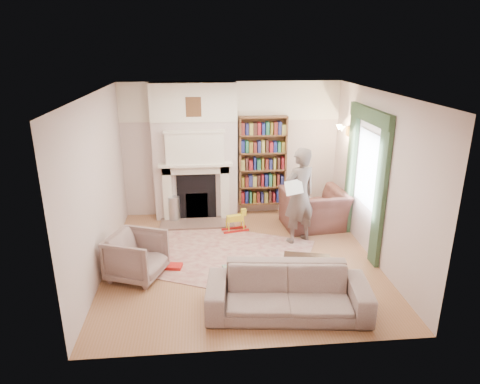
{
  "coord_description": "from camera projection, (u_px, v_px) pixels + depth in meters",
  "views": [
    {
      "loc": [
        -0.63,
        -6.49,
        3.49
      ],
      "look_at": [
        0.0,
        0.25,
        1.15
      ],
      "focal_mm": 32.0,
      "sensor_mm": 36.0,
      "label": 1
    }
  ],
  "objects": [
    {
      "name": "curtain_right",
      "position": [
        351.0,
        171.0,
        8.14
      ],
      "size": [
        0.07,
        0.32,
        2.4
      ],
      "primitive_type": "cube",
      "color": "#324C31",
      "rests_on": "floor"
    },
    {
      "name": "board_game",
      "position": [
        236.0,
        270.0,
        6.94
      ],
      "size": [
        0.46,
        0.46,
        0.03
      ],
      "primitive_type": "cube",
      "rotation": [
        0.0,
        0.0,
        0.21
      ],
      "color": "#D6DB4D",
      "rests_on": "rug"
    },
    {
      "name": "fireplace",
      "position": [
        195.0,
        153.0,
        8.71
      ],
      "size": [
        1.7,
        0.58,
        2.8
      ],
      "color": "beige",
      "rests_on": "floor"
    },
    {
      "name": "rug",
      "position": [
        224.0,
        256.0,
        7.45
      ],
      "size": [
        3.44,
        3.11,
        0.01
      ],
      "primitive_type": "cube",
      "rotation": [
        0.0,
        0.0,
        -0.42
      ],
      "color": "#C2AE92",
      "rests_on": "floor"
    },
    {
      "name": "armchair_left",
      "position": [
        137.0,
        256.0,
        6.67
      ],
      "size": [
        1.02,
        1.01,
        0.73
      ],
      "primitive_type": "imported",
      "rotation": [
        0.0,
        0.0,
        1.21
      ],
      "color": "gray",
      "rests_on": "floor"
    },
    {
      "name": "floor",
      "position": [
        241.0,
        260.0,
        7.31
      ],
      "size": [
        4.5,
        4.5,
        0.0
      ],
      "primitive_type": "plane",
      "color": "#92603A",
      "rests_on": "ground"
    },
    {
      "name": "coffee_table",
      "position": [
        306.0,
        273.0,
        6.47
      ],
      "size": [
        0.79,
        0.61,
        0.45
      ],
      "primitive_type": null,
      "rotation": [
        0.0,
        0.0,
        -0.25
      ],
      "color": "black",
      "rests_on": "floor"
    },
    {
      "name": "ceiling",
      "position": [
        242.0,
        93.0,
        6.39
      ],
      "size": [
        4.5,
        4.5,
        0.0
      ],
      "primitive_type": "plane",
      "rotation": [
        3.14,
        0.0,
        0.0
      ],
      "color": "white",
      "rests_on": "wall_back"
    },
    {
      "name": "wall_right",
      "position": [
        377.0,
        178.0,
        7.05
      ],
      "size": [
        0.0,
        4.5,
        4.5
      ],
      "primitive_type": "plane",
      "rotation": [
        1.57,
        0.0,
        -1.57
      ],
      "color": "beige",
      "rests_on": "floor"
    },
    {
      "name": "wall_sconce",
      "position": [
        338.0,
        131.0,
        8.27
      ],
      "size": [
        0.2,
        0.24,
        0.24
      ],
      "primitive_type": null,
      "color": "gold",
      "rests_on": "wall_right"
    },
    {
      "name": "sofa",
      "position": [
        288.0,
        292.0,
        5.79
      ],
      "size": [
        2.27,
        1.1,
        0.64
      ],
      "primitive_type": "imported",
      "rotation": [
        0.0,
        0.0,
        -0.11
      ],
      "color": "#9D9481",
      "rests_on": "floor"
    },
    {
      "name": "pelmet",
      "position": [
        370.0,
        115.0,
        7.1
      ],
      "size": [
        0.09,
        1.7,
        0.24
      ],
      "primitive_type": "cube",
      "color": "#324C31",
      "rests_on": "wall_right"
    },
    {
      "name": "comic_annuals",
      "position": [
        255.0,
        270.0,
        6.94
      ],
      "size": [
        0.85,
        0.65,
        0.02
      ],
      "color": "red",
      "rests_on": "rug"
    },
    {
      "name": "paraffin_heater",
      "position": [
        174.0,
        209.0,
        8.83
      ],
      "size": [
        0.25,
        0.25,
        0.55
      ],
      "primitive_type": "cylinder",
      "rotation": [
        0.0,
        0.0,
        -0.05
      ],
      "color": "#B5B9BE",
      "rests_on": "floor"
    },
    {
      "name": "armchair_reading",
      "position": [
        314.0,
        209.0,
        8.5
      ],
      "size": [
        1.29,
        1.16,
        0.77
      ],
      "primitive_type": "imported",
      "rotation": [
        0.0,
        0.0,
        3.25
      ],
      "color": "#462D25",
      "rests_on": "floor"
    },
    {
      "name": "window",
      "position": [
        367.0,
        169.0,
        7.4
      ],
      "size": [
        0.02,
        0.9,
        1.3
      ],
      "primitive_type": "cube",
      "color": "silver",
      "rests_on": "wall_right"
    },
    {
      "name": "wall_front",
      "position": [
        261.0,
        244.0,
        4.73
      ],
      "size": [
        4.5,
        0.0,
        4.5
      ],
      "primitive_type": "plane",
      "rotation": [
        -1.57,
        0.0,
        0.0
      ],
      "color": "beige",
      "rests_on": "floor"
    },
    {
      "name": "curtain_left",
      "position": [
        380.0,
        196.0,
        6.82
      ],
      "size": [
        0.07,
        0.32,
        2.4
      ],
      "primitive_type": "cube",
      "color": "#324C31",
      "rests_on": "floor"
    },
    {
      "name": "bookcase",
      "position": [
        262.0,
        161.0,
        8.97
      ],
      "size": [
        1.0,
        0.24,
        1.85
      ],
      "primitive_type": "cube",
      "color": "brown",
      "rests_on": "floor"
    },
    {
      "name": "game_box_lid",
      "position": [
        173.0,
        266.0,
        7.03
      ],
      "size": [
        0.34,
        0.26,
        0.05
      ],
      "primitive_type": "cube",
      "rotation": [
        0.0,
        0.0,
        -0.19
      ],
      "color": "red",
      "rests_on": "rug"
    },
    {
      "name": "newspaper",
      "position": [
        294.0,
        187.0,
        7.45
      ],
      "size": [
        0.38,
        0.25,
        0.25
      ],
      "primitive_type": "cube",
      "rotation": [
        -0.35,
        0.0,
        0.43
      ],
      "color": "white",
      "rests_on": "man_reading"
    },
    {
      "name": "rocking_horse",
      "position": [
        235.0,
        221.0,
        8.37
      ],
      "size": [
        0.55,
        0.31,
        0.45
      ],
      "primitive_type": null,
      "rotation": [
        0.0,
        0.0,
        0.22
      ],
      "color": "yellow",
      "rests_on": "rug"
    },
    {
      "name": "wall_left",
      "position": [
        98.0,
        186.0,
        6.65
      ],
      "size": [
        0.0,
        4.5,
        4.5
      ],
      "primitive_type": "plane",
      "rotation": [
        1.57,
        0.0,
        1.57
      ],
      "color": "beige",
      "rests_on": "floor"
    },
    {
      "name": "wall_back",
      "position": [
        231.0,
        150.0,
        8.96
      ],
      "size": [
        4.5,
        0.0,
        4.5
      ],
      "primitive_type": "plane",
      "rotation": [
        1.57,
        0.0,
        0.0
      ],
      "color": "beige",
      "rests_on": "floor"
    },
    {
      "name": "man_reading",
      "position": [
        299.0,
        196.0,
        7.73
      ],
      "size": [
        0.77,
        0.66,
        1.79
      ],
      "primitive_type": "imported",
      "rotation": [
        0.0,
        0.0,
        3.58
      ],
      "color": "#5D514B",
      "rests_on": "floor"
    }
  ]
}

